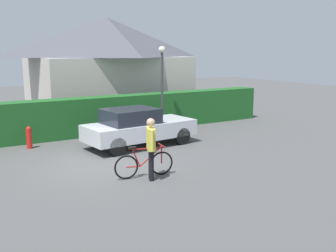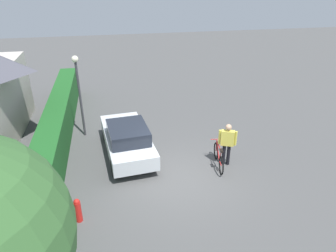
{
  "view_description": "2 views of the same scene",
  "coord_description": "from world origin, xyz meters",
  "px_view_note": "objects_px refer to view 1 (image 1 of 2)",
  "views": [
    {
      "loc": [
        -4.55,
        -11.23,
        3.54
      ],
      "look_at": [
        2.11,
        -0.23,
        1.08
      ],
      "focal_mm": 42.88,
      "sensor_mm": 36.0,
      "label": 1
    },
    {
      "loc": [
        -8.97,
        2.26,
        6.7
      ],
      "look_at": [
        1.69,
        0.11,
        1.3
      ],
      "focal_mm": 32.97,
      "sensor_mm": 36.0,
      "label": 2
    }
  ],
  "objects_px": {
    "person_rider": "(151,144)",
    "fire_hydrant": "(29,137)",
    "bicycle": "(144,164)",
    "street_lamp": "(162,76)",
    "parked_car_near": "(138,127)"
  },
  "relations": [
    {
      "from": "fire_hydrant",
      "to": "bicycle",
      "type": "bearing_deg",
      "value": -68.5
    },
    {
      "from": "parked_car_near",
      "to": "street_lamp",
      "type": "xyz_separation_m",
      "value": [
        2.1,
        1.8,
        1.69
      ]
    },
    {
      "from": "bicycle",
      "to": "fire_hydrant",
      "type": "xyz_separation_m",
      "value": [
        -2.01,
        5.1,
        0.03
      ]
    },
    {
      "from": "person_rider",
      "to": "parked_car_near",
      "type": "bearing_deg",
      "value": 68.31
    },
    {
      "from": "person_rider",
      "to": "street_lamp",
      "type": "xyz_separation_m",
      "value": [
        3.56,
        5.47,
        1.41
      ]
    },
    {
      "from": "bicycle",
      "to": "person_rider",
      "type": "distance_m",
      "value": 0.71
    },
    {
      "from": "person_rider",
      "to": "street_lamp",
      "type": "height_order",
      "value": "street_lamp"
    },
    {
      "from": "bicycle",
      "to": "parked_car_near",
      "type": "bearing_deg",
      "value": 65.81
    },
    {
      "from": "parked_car_near",
      "to": "person_rider",
      "type": "height_order",
      "value": "person_rider"
    },
    {
      "from": "bicycle",
      "to": "fire_hydrant",
      "type": "relative_size",
      "value": 2.13
    },
    {
      "from": "parked_car_near",
      "to": "person_rider",
      "type": "distance_m",
      "value": 3.95
    },
    {
      "from": "person_rider",
      "to": "fire_hydrant",
      "type": "bearing_deg",
      "value": 110.8
    },
    {
      "from": "bicycle",
      "to": "person_rider",
      "type": "bearing_deg",
      "value": -81.38
    },
    {
      "from": "fire_hydrant",
      "to": "person_rider",
      "type": "bearing_deg",
      "value": -69.2
    },
    {
      "from": "bicycle",
      "to": "fire_hydrant",
      "type": "bearing_deg",
      "value": 111.5
    }
  ]
}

